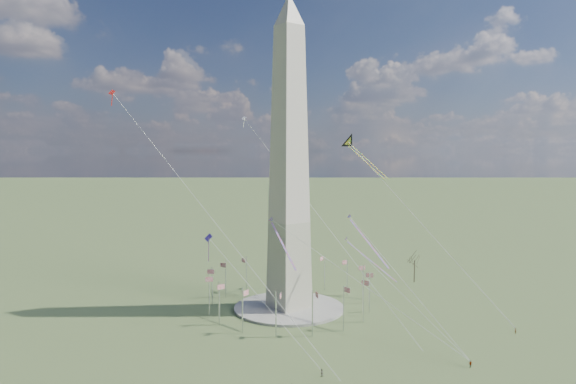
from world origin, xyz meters
TOP-DOWN VIEW (x-y plane):
  - ground at (0.00, 0.00)m, footprint 2000.00×2000.00m
  - plaza at (0.00, 0.00)m, footprint 36.00×36.00m
  - washington_monument at (0.00, 0.00)m, footprint 15.56×15.56m
  - flagpole_ring at (-0.00, -0.00)m, footprint 54.40×54.40m
  - tree_near at (60.05, -2.28)m, footprint 7.51×7.51m
  - person_east at (37.58, -56.78)m, footprint 0.70×0.53m
  - person_west at (-24.55, -44.95)m, footprint 1.08×0.98m
  - person_centre at (7.20, -62.54)m, footprint 1.09×0.77m
  - kite_delta_black at (30.35, 3.34)m, footprint 7.41×19.70m
  - kite_diamond_purple at (-26.55, 5.07)m, footprint 1.66×2.74m
  - kite_streamer_left at (12.64, -20.68)m, footprint 4.08×20.07m
  - kite_streamer_mid at (-8.06, -5.84)m, footprint 5.51×19.14m
  - kite_streamer_right at (31.17, -2.88)m, footprint 7.63×19.86m
  - kite_small_red at (-46.52, 28.98)m, footprint 1.86×1.65m
  - kite_small_white at (10.65, 44.17)m, footprint 1.32×1.71m

SIDE VIEW (x-z plane):
  - ground at x=0.00m, z-range 0.00..0.00m
  - plaza at x=0.00m, z-range 0.00..0.80m
  - person_centre at x=7.20m, z-range 0.00..1.71m
  - person_east at x=37.58m, z-range 0.00..1.73m
  - person_west at x=-24.55m, z-range 0.00..1.82m
  - flagpole_ring at x=0.00m, z-range 0.77..13.77m
  - tree_near at x=60.05m, z-range 2.80..15.95m
  - kite_streamer_right at x=31.17m, z-range 7.75..21.84m
  - kite_diamond_purple at x=-26.55m, z-range 20.30..29.03m
  - kite_streamer_mid at x=-8.06m, z-range 18.65..31.96m
  - kite_streamer_left at x=12.64m, z-range 19.19..33.01m
  - washington_monument at x=0.00m, z-range -2.05..97.95m
  - kite_delta_black at x=30.35m, z-range 45.85..62.07m
  - kite_small_white at x=10.65m, z-range 62.06..66.48m
  - kite_small_red at x=-46.52m, z-range 66.69..71.70m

